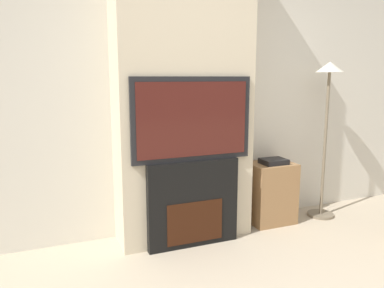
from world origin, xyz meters
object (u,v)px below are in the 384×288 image
(television, at_px, (192,119))
(floor_lamp, at_px, (328,104))
(fireplace, at_px, (192,203))
(media_stand, at_px, (270,192))

(television, height_order, floor_lamp, floor_lamp)
(fireplace, xyz_separation_m, media_stand, (0.91, 0.18, -0.06))
(fireplace, bearing_deg, television, -90.00)
(fireplace, xyz_separation_m, floor_lamp, (1.49, 0.11, 0.80))
(floor_lamp, bearing_deg, fireplace, -175.65)
(fireplace, height_order, television, television)
(television, bearing_deg, media_stand, 11.45)
(television, relative_size, media_stand, 1.59)
(media_stand, bearing_deg, fireplace, -168.67)
(fireplace, distance_m, floor_lamp, 1.70)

